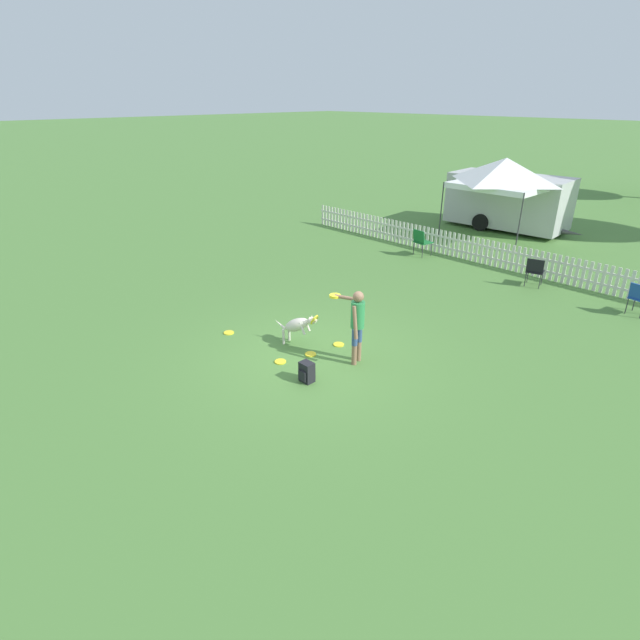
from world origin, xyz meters
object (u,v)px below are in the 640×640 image
at_px(frisbee_midfield, 280,362).
at_px(folding_chair_green_right, 639,296).
at_px(leaping_dog, 298,325).
at_px(backpack_on_grass, 307,372).
at_px(frisbee_near_dog, 229,333).
at_px(frisbee_near_handler, 339,344).
at_px(frisbee_far_scatter, 311,354).
at_px(equipment_trailer, 508,201).
at_px(handler_person, 356,319).
at_px(folding_chair_blue_left, 421,240).
at_px(canopy_tent_main, 505,173).
at_px(folding_chair_center, 535,270).

distance_m(frisbee_midfield, folding_chair_green_right, 9.17).
xyz_separation_m(leaping_dog, backpack_on_grass, (1.25, -0.90, -0.30)).
bearing_deg(frisbee_near_dog, frisbee_near_handler, 32.74).
bearing_deg(frisbee_near_dog, frisbee_far_scatter, 17.38).
bearing_deg(equipment_trailer, handler_person, -79.06).
relative_size(handler_person, folding_chair_green_right, 1.87).
bearing_deg(handler_person, frisbee_far_scatter, 103.70).
distance_m(folding_chair_blue_left, equipment_trailer, 5.81).
height_order(leaping_dog, folding_chair_blue_left, folding_chair_blue_left).
bearing_deg(folding_chair_blue_left, frisbee_near_handler, 121.85).
bearing_deg(handler_person, frisbee_near_handler, 54.15).
bearing_deg(leaping_dog, equipment_trailer, 174.13).
bearing_deg(folding_chair_blue_left, backpack_on_grass, 121.96).
distance_m(frisbee_near_handler, backpack_on_grass, 1.70).
bearing_deg(frisbee_far_scatter, folding_chair_blue_left, 108.97).
bearing_deg(folding_chair_green_right, frisbee_far_scatter, 71.11).
distance_m(folding_chair_green_right, canopy_tent_main, 8.06).
bearing_deg(canopy_tent_main, frisbee_far_scatter, -79.93).
distance_m(handler_person, canopy_tent_main, 12.02).
xyz_separation_m(handler_person, folding_chair_center, (0.56, 7.05, -0.47)).
relative_size(frisbee_near_handler, folding_chair_green_right, 0.28).
xyz_separation_m(leaping_dog, folding_chair_center, (1.94, 7.42, 0.01)).
bearing_deg(folding_chair_green_right, backpack_on_grass, 77.85).
height_order(backpack_on_grass, folding_chair_green_right, folding_chair_green_right).
height_order(frisbee_near_handler, frisbee_midfield, same).
height_order(leaping_dog, folding_chair_green_right, folding_chair_green_right).
bearing_deg(backpack_on_grass, handler_person, 84.30).
xyz_separation_m(leaping_dog, folding_chair_blue_left, (-2.12, 7.55, 0.05)).
height_order(handler_person, folding_chair_blue_left, handler_person).
xyz_separation_m(frisbee_near_dog, folding_chair_blue_left, (-0.52, 8.31, 0.54)).
bearing_deg(canopy_tent_main, backpack_on_grass, -77.34).
distance_m(frisbee_far_scatter, folding_chair_green_right, 8.48).
bearing_deg(folding_chair_blue_left, canopy_tent_main, -86.31).
xyz_separation_m(backpack_on_grass, equipment_trailer, (-3.26, 14.22, 0.95)).
bearing_deg(frisbee_near_handler, equipment_trailer, 101.68).
height_order(frisbee_near_dog, folding_chair_blue_left, folding_chair_blue_left).
bearing_deg(canopy_tent_main, equipment_trailer, 104.97).
height_order(frisbee_midfield, folding_chair_center, folding_chair_center).
distance_m(folding_chair_center, folding_chair_green_right, 2.74).
distance_m(backpack_on_grass, folding_chair_center, 8.35).
height_order(leaping_dog, backpack_on_grass, leaping_dog).
bearing_deg(handler_person, folding_chair_center, -18.98).
relative_size(folding_chair_blue_left, canopy_tent_main, 0.29).
xyz_separation_m(frisbee_near_dog, equipment_trailer, (-0.40, 14.09, 1.14)).
height_order(frisbee_near_handler, folding_chair_green_right, folding_chair_green_right).
bearing_deg(frisbee_near_handler, folding_chair_center, 78.88).
distance_m(frisbee_near_dog, canopy_tent_main, 12.90).
xyz_separation_m(handler_person, folding_chair_blue_left, (-3.50, 7.19, -0.43)).
relative_size(frisbee_near_dog, folding_chair_blue_left, 0.26).
distance_m(backpack_on_grass, folding_chair_green_right, 8.86).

